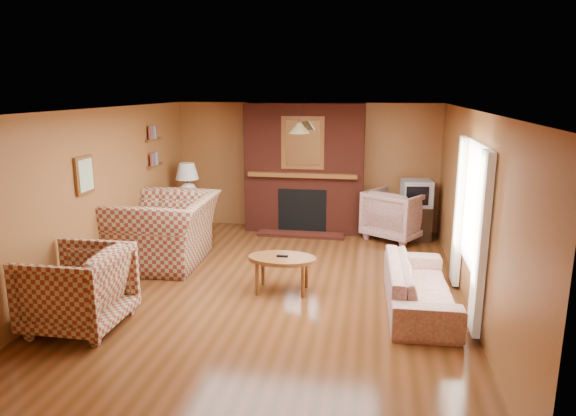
% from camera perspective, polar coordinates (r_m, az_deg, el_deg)
% --- Properties ---
extents(floor, '(6.50, 6.50, 0.00)m').
position_cam_1_polar(floor, '(7.07, -1.64, -8.96)').
color(floor, '#47260F').
rests_on(floor, ground).
extents(ceiling, '(6.50, 6.50, 0.00)m').
position_cam_1_polar(ceiling, '(6.56, -1.78, 10.85)').
color(ceiling, white).
rests_on(ceiling, wall_back).
extents(wall_back, '(6.50, 0.00, 6.50)m').
position_cam_1_polar(wall_back, '(9.87, 2.03, 4.65)').
color(wall_back, brown).
rests_on(wall_back, floor).
extents(wall_front, '(6.50, 0.00, 6.50)m').
position_cam_1_polar(wall_front, '(3.73, -11.77, -10.30)').
color(wall_front, brown).
rests_on(wall_front, floor).
extents(wall_left, '(0.00, 6.50, 6.50)m').
position_cam_1_polar(wall_left, '(7.60, -20.52, 1.23)').
color(wall_left, brown).
rests_on(wall_left, floor).
extents(wall_right, '(0.00, 6.50, 6.50)m').
position_cam_1_polar(wall_right, '(6.69, 19.77, -0.26)').
color(wall_right, brown).
rests_on(wall_right, floor).
extents(fireplace, '(2.20, 0.82, 2.40)m').
position_cam_1_polar(fireplace, '(9.61, 1.81, 4.31)').
color(fireplace, '#4A1910').
rests_on(fireplace, floor).
extents(window_right, '(0.10, 1.85, 2.00)m').
position_cam_1_polar(window_right, '(6.51, 19.60, -1.28)').
color(window_right, beige).
rests_on(window_right, wall_right).
extents(bookshelf, '(0.09, 0.55, 0.71)m').
position_cam_1_polar(bookshelf, '(9.18, -14.52, 6.52)').
color(bookshelf, brown).
rests_on(bookshelf, wall_left).
extents(botanical_print, '(0.05, 0.40, 0.50)m').
position_cam_1_polar(botanical_print, '(7.27, -21.68, 3.42)').
color(botanical_print, brown).
rests_on(botanical_print, wall_left).
extents(pendant_light, '(0.36, 0.36, 0.48)m').
position_cam_1_polar(pendant_light, '(8.84, 1.23, 8.87)').
color(pendant_light, black).
rests_on(pendant_light, ceiling).
extents(plaid_loveseat, '(1.49, 1.68, 1.05)m').
position_cam_1_polar(plaid_loveseat, '(8.15, -13.44, -2.42)').
color(plaid_loveseat, maroon).
rests_on(plaid_loveseat, floor).
extents(plaid_armchair, '(1.03, 1.00, 0.93)m').
position_cam_1_polar(plaid_armchair, '(6.30, -22.38, -8.29)').
color(plaid_armchair, maroon).
rests_on(plaid_armchair, floor).
extents(floral_sofa, '(0.83, 2.00, 0.58)m').
position_cam_1_polar(floral_sofa, '(6.61, 14.39, -8.35)').
color(floral_sofa, '#C4B298').
rests_on(floral_sofa, floor).
extents(floral_armchair, '(1.34, 1.35, 0.90)m').
position_cam_1_polar(floral_armchair, '(9.42, 12.01, -0.70)').
color(floral_armchair, '#C4B298').
rests_on(floral_armchair, floor).
extents(coffee_table, '(0.91, 0.57, 0.50)m').
position_cam_1_polar(coffee_table, '(6.85, -0.65, -5.91)').
color(coffee_table, brown).
rests_on(coffee_table, floor).
extents(side_table, '(0.48, 0.48, 0.63)m').
position_cam_1_polar(side_table, '(9.79, -10.94, -0.96)').
color(side_table, brown).
rests_on(side_table, floor).
extents(table_lamp, '(0.42, 0.42, 0.70)m').
position_cam_1_polar(table_lamp, '(9.64, -11.12, 3.10)').
color(table_lamp, white).
rests_on(table_lamp, side_table).
extents(tv_stand, '(0.56, 0.51, 0.61)m').
position_cam_1_polar(tv_stand, '(9.55, 13.90, -1.53)').
color(tv_stand, black).
rests_on(tv_stand, floor).
extents(crt_tv, '(0.56, 0.56, 0.47)m').
position_cam_1_polar(crt_tv, '(9.42, 14.08, 1.62)').
color(crt_tv, '#9B9EA2').
rests_on(crt_tv, tv_stand).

